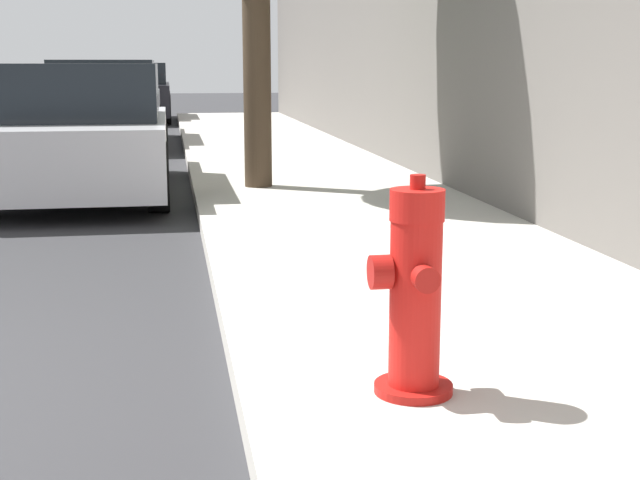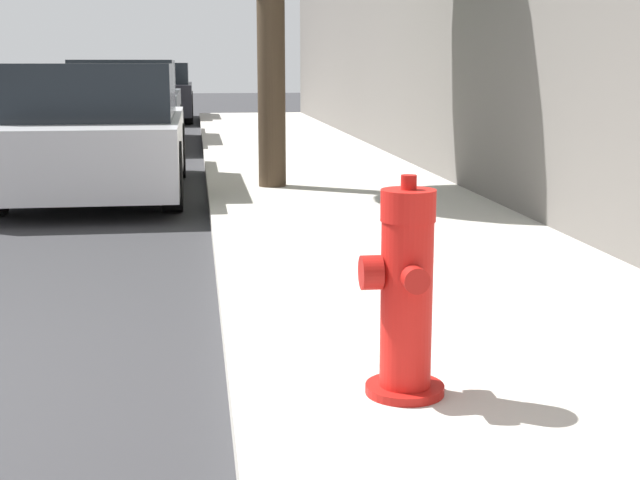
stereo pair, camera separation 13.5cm
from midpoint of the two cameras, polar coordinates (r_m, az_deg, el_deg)
name	(u,v)px [view 1 (the left image)]	position (r m, az deg, el deg)	size (l,w,h in m)	color
sidewalk_slab	(530,368)	(4.13, 12.37, -8.03)	(2.65, 40.00, 0.14)	#B7B2A8
fire_hydrant	(414,295)	(3.46, 4.92, -3.52)	(0.34, 0.33, 0.86)	#A91511
parked_car_near	(80,132)	(9.98, -15.50, 6.65)	(1.86, 4.21, 1.41)	#B7B7BC
parked_car_mid	(106,105)	(16.05, -13.75, 8.41)	(1.84, 4.39, 1.47)	#4C5156
parked_car_far	(132,93)	(22.60, -12.11, 9.19)	(1.85, 4.32, 1.42)	black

